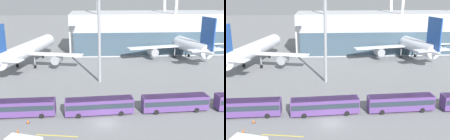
% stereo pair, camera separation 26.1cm
% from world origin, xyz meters
% --- Properties ---
extents(ground_plane, '(440.00, 440.00, 0.00)m').
position_xyz_m(ground_plane, '(0.00, 0.00, 0.00)').
color(ground_plane, slate).
extents(airliner_at_gate_near, '(35.70, 37.91, 14.86)m').
position_xyz_m(airliner_at_gate_near, '(-22.64, 39.36, 5.37)').
color(airliner_at_gate_near, silver).
rests_on(airliner_at_gate_near, ground_plane).
extents(airliner_at_gate_far, '(39.85, 38.96, 15.44)m').
position_xyz_m(airliner_at_gate_far, '(29.13, 49.35, 5.15)').
color(airliner_at_gate_far, silver).
rests_on(airliner_at_gate_far, ground_plane).
extents(shuttle_bus_0, '(13.24, 3.19, 3.24)m').
position_xyz_m(shuttle_bus_0, '(-15.94, 3.97, 1.91)').
color(shuttle_bus_0, '#56387A').
rests_on(shuttle_bus_0, ground_plane).
extents(shuttle_bus_1, '(13.33, 3.73, 3.24)m').
position_xyz_m(shuttle_bus_1, '(-0.92, 3.95, 1.91)').
color(shuttle_bus_1, '#56387A').
rests_on(shuttle_bus_1, ground_plane).
extents(shuttle_bus_2, '(13.30, 3.51, 3.24)m').
position_xyz_m(shuttle_bus_2, '(14.11, 4.57, 1.91)').
color(shuttle_bus_2, '#56387A').
rests_on(shuttle_bus_2, ground_plane).
extents(floodlight_mast, '(2.10, 2.10, 30.29)m').
position_xyz_m(floodlight_mast, '(-0.38, 23.71, 16.75)').
color(floodlight_mast, gray).
rests_on(floodlight_mast, ground_plane).
extents(lane_stripe_0, '(7.12, 1.44, 0.01)m').
position_xyz_m(lane_stripe_0, '(-8.16, -3.98, 0.00)').
color(lane_stripe_0, yellow).
rests_on(lane_stripe_0, ground_plane).
extents(traffic_cone_1, '(0.59, 0.59, 0.61)m').
position_xyz_m(traffic_cone_1, '(-13.99, 1.01, 0.30)').
color(traffic_cone_1, black).
rests_on(traffic_cone_1, ground_plane).
extents(traffic_cone_2, '(0.44, 0.44, 0.81)m').
position_xyz_m(traffic_cone_2, '(-14.92, -2.62, 0.40)').
color(traffic_cone_2, black).
rests_on(traffic_cone_2, ground_plane).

